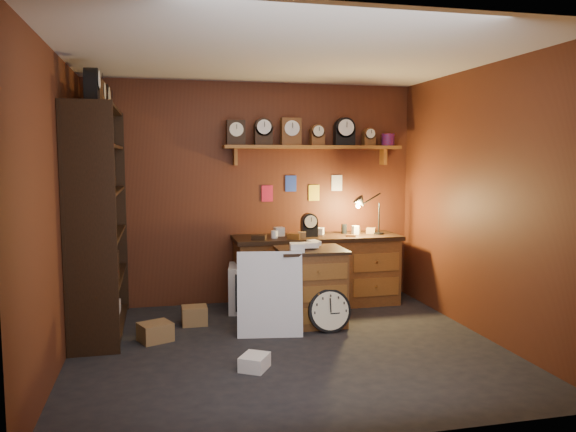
{
  "coord_description": "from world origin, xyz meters",
  "views": [
    {
      "loc": [
        -1.16,
        -5.01,
        1.8
      ],
      "look_at": [
        0.08,
        0.35,
        1.22
      ],
      "focal_mm": 35.0,
      "sensor_mm": 36.0,
      "label": 1
    }
  ],
  "objects_px": {
    "shelving_unit": "(95,211)",
    "low_cabinet": "(311,283)",
    "big_round_clock": "(329,311)",
    "workbench": "(317,266)"
  },
  "relations": [
    {
      "from": "shelving_unit",
      "to": "low_cabinet",
      "type": "height_order",
      "value": "shelving_unit"
    },
    {
      "from": "shelving_unit",
      "to": "big_round_clock",
      "type": "bearing_deg",
      "value": -13.94
    },
    {
      "from": "workbench",
      "to": "low_cabinet",
      "type": "height_order",
      "value": "workbench"
    },
    {
      "from": "workbench",
      "to": "low_cabinet",
      "type": "distance_m",
      "value": 0.81
    },
    {
      "from": "big_round_clock",
      "to": "low_cabinet",
      "type": "bearing_deg",
      "value": 110.02
    },
    {
      "from": "shelving_unit",
      "to": "low_cabinet",
      "type": "relative_size",
      "value": 2.82
    },
    {
      "from": "low_cabinet",
      "to": "shelving_unit",
      "type": "bearing_deg",
      "value": 174.07
    },
    {
      "from": "low_cabinet",
      "to": "big_round_clock",
      "type": "bearing_deg",
      "value": -69.04
    },
    {
      "from": "shelving_unit",
      "to": "big_round_clock",
      "type": "xyz_separation_m",
      "value": [
        2.33,
        -0.58,
        -1.03
      ]
    },
    {
      "from": "workbench",
      "to": "big_round_clock",
      "type": "height_order",
      "value": "workbench"
    }
  ]
}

